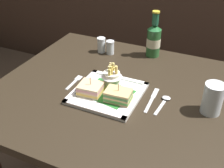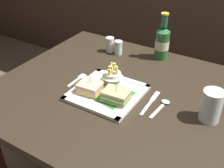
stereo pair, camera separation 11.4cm
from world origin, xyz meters
TOP-DOWN VIEW (x-y plane):
  - dining_table at (0.00, 0.00)m, footprint 1.03×0.91m
  - square_plate at (-0.02, -0.05)m, footprint 0.27×0.27m
  - sandwich_half_left at (-0.08, -0.08)m, footprint 0.10×0.09m
  - sandwich_half_right at (0.04, -0.08)m, footprint 0.11×0.08m
  - fries_cup at (-0.02, 0.00)m, footprint 0.09×0.09m
  - beer_bottle at (0.04, 0.37)m, footprint 0.07×0.07m
  - water_glass at (0.38, 0.01)m, footprint 0.08×0.08m
  - fork at (-0.19, -0.02)m, footprint 0.02×0.12m
  - knife at (0.16, -0.00)m, footprint 0.02×0.18m
  - spoon at (0.21, 0.00)m, footprint 0.03×0.13m
  - salt_shaker at (-0.22, 0.30)m, footprint 0.04×0.04m
  - pepper_shaker at (-0.17, 0.30)m, footprint 0.04×0.04m

SIDE VIEW (x-z plane):
  - dining_table at x=0.00m, z-range 0.21..0.94m
  - fork at x=-0.19m, z-range 0.72..0.73m
  - knife at x=0.16m, z-range 0.72..0.73m
  - spoon at x=0.21m, z-range 0.72..0.74m
  - square_plate at x=-0.02m, z-range 0.72..0.74m
  - sandwich_half_left at x=-0.08m, z-range 0.72..0.79m
  - pepper_shaker at x=-0.17m, z-range 0.72..0.79m
  - sandwich_half_right at x=0.04m, z-range 0.72..0.80m
  - salt_shaker at x=-0.22m, z-range 0.72..0.80m
  - water_glass at x=0.38m, z-range 0.72..0.84m
  - fries_cup at x=-0.02m, z-range 0.73..0.84m
  - beer_bottle at x=0.04m, z-range 0.70..0.93m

